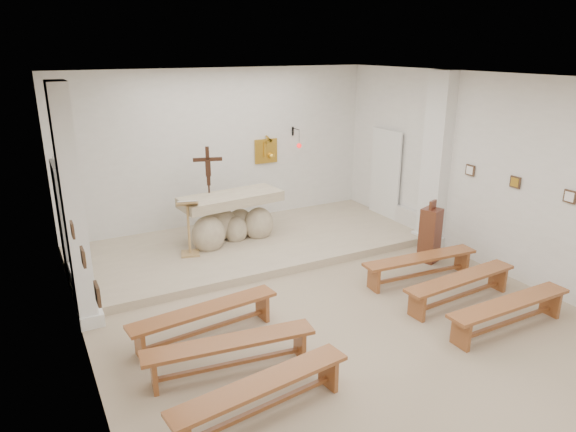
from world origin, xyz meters
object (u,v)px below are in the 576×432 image
bench_right_second (461,283)px  bench_right_third (509,309)px  bench_left_front (205,315)px  bench_right_front (420,262)px  altar (231,221)px  bench_left_third (262,391)px  crucifix_stand (209,186)px  donation_pedestal (430,235)px  bench_left_second (230,348)px  lectern (189,227)px

bench_right_second → bench_right_third: (-0.00, -0.93, 0.00)m
bench_left_front → bench_right_front: (3.92, 0.00, 0.00)m
altar → bench_left_front: bearing=-124.1°
bench_left_third → bench_right_third: same height
crucifix_stand → donation_pedestal: 4.42m
bench_left_front → bench_left_third: (-0.00, -1.87, 0.00)m
altar → donation_pedestal: bearing=-45.0°
bench_left_front → bench_right_front: size_ratio=1.00×
crucifix_stand → bench_right_second: (2.62, -4.29, -0.90)m
bench_left_front → bench_left_second: 0.93m
lectern → bench_left_second: lectern is taller
donation_pedestal → bench_left_third: size_ratio=0.55×
lectern → bench_left_front: bearing=-88.0°
lectern → bench_left_front: (-0.64, -2.68, -0.36)m
donation_pedestal → bench_left_front: donation_pedestal is taller
crucifix_stand → donation_pedestal: crucifix_stand is taller
bench_right_front → bench_left_third: 4.35m
donation_pedestal → lectern: bearing=133.0°
crucifix_stand → altar: bearing=-27.2°
crucifix_stand → bench_left_second: crucifix_stand is taller
bench_right_third → donation_pedestal: bearing=72.7°
altar → lectern: (-0.99, -0.38, 0.15)m
bench_right_second → altar: bearing=116.4°
bench_left_second → bench_right_third: size_ratio=1.01×
bench_left_third → crucifix_stand: bearing=68.9°
donation_pedestal → altar: bearing=121.3°
crucifix_stand → donation_pedestal: (3.37, -2.77, -0.72)m
crucifix_stand → bench_left_third: bearing=-87.7°
bench_right_front → bench_right_third: (0.00, -1.87, 0.00)m
altar → bench_right_front: (2.30, -3.06, -0.21)m
crucifix_stand → bench_left_third: (-1.31, -5.23, -0.90)m
altar → bench_left_third: (-1.63, -4.92, -0.21)m
bench_left_front → lectern: bearing=70.6°
crucifix_stand → bench_left_third: crucifix_stand is taller
crucifix_stand → bench_left_front: bearing=-95.0°
bench_left_front → bench_right_third: bearing=-31.5°
bench_right_second → bench_left_third: size_ratio=1.00×
bench_right_third → crucifix_stand: bearing=116.3°
bench_left_second → bench_left_front: bearing=97.4°
bench_left_second → bench_right_second: 3.92m
bench_right_front → bench_right_third: same height
bench_right_front → bench_left_front: bearing=-175.5°
bench_left_third → bench_right_third: 3.92m
bench_left_front → bench_left_third: 1.87m
bench_right_third → altar: bearing=114.7°
lectern → altar: bearing=36.3°
altar → bench_left_second: altar is taller
lectern → donation_pedestal: 4.55m
bench_left_second → bench_right_third: bearing=-6.0°
altar → bench_left_front: (-1.63, -3.06, -0.21)m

